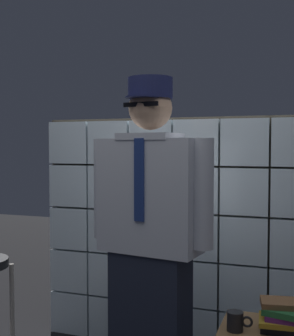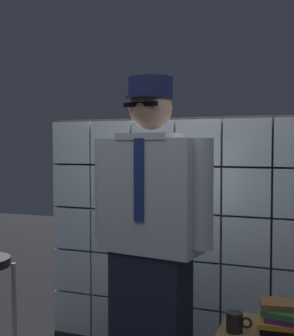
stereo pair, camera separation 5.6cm
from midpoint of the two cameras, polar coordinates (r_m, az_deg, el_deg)
name	(u,v)px [view 2 (the right image)]	position (r m, az deg, el deg)	size (l,w,h in m)	color
glass_block_wall	(176,235)	(3.20, 4.26, -8.50)	(1.98, 0.10, 1.66)	silver
standing_person	(150,238)	(2.45, 1.10, -8.91)	(0.72, 0.34, 1.80)	#1E2333
book_stack	(286,318)	(2.38, 17.89, -17.70)	(0.26, 0.22, 0.15)	black
coffee_mug	(235,322)	(2.35, 11.83, -18.60)	(0.13, 0.08, 0.09)	black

